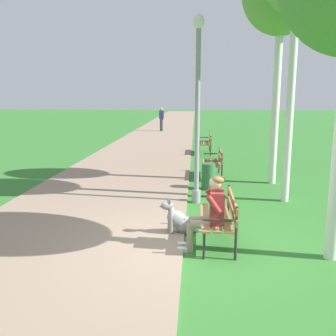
{
  "coord_description": "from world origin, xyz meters",
  "views": [
    {
      "loc": [
        0.02,
        -5.83,
        2.48
      ],
      "look_at": [
        -0.57,
        2.31,
        0.9
      ],
      "focal_mm": 40.26,
      "sensor_mm": 36.0,
      "label": 1
    }
  ],
  "objects_px": {
    "park_bench_mid": "(215,161)",
    "lamp_post_near": "(197,109)",
    "litter_bin": "(208,176)",
    "park_bench_near": "(221,214)",
    "park_bench_far": "(206,142)",
    "person_seated_on_near_bench": "(210,210)",
    "dog_grey": "(179,220)",
    "pedestrian_distant": "(161,119)"
  },
  "relations": [
    {
      "from": "park_bench_mid",
      "to": "dog_grey",
      "type": "height_order",
      "value": "park_bench_mid"
    },
    {
      "from": "dog_grey",
      "to": "litter_bin",
      "type": "bearing_deg",
      "value": 79.53
    },
    {
      "from": "park_bench_mid",
      "to": "person_seated_on_near_bench",
      "type": "relative_size",
      "value": 1.2
    },
    {
      "from": "dog_grey",
      "to": "person_seated_on_near_bench",
      "type": "bearing_deg",
      "value": -53.13
    },
    {
      "from": "park_bench_near",
      "to": "park_bench_far",
      "type": "height_order",
      "value": "same"
    },
    {
      "from": "park_bench_mid",
      "to": "dog_grey",
      "type": "relative_size",
      "value": 1.87
    },
    {
      "from": "person_seated_on_near_bench",
      "to": "litter_bin",
      "type": "xyz_separation_m",
      "value": [
        0.11,
        4.07,
        -0.33
      ]
    },
    {
      "from": "lamp_post_near",
      "to": "park_bench_mid",
      "type": "bearing_deg",
      "value": 78.82
    },
    {
      "from": "person_seated_on_near_bench",
      "to": "lamp_post_near",
      "type": "relative_size",
      "value": 0.3
    },
    {
      "from": "park_bench_near",
      "to": "pedestrian_distant",
      "type": "xyz_separation_m",
      "value": [
        -2.82,
        20.07,
        0.33
      ]
    },
    {
      "from": "dog_grey",
      "to": "lamp_post_near",
      "type": "distance_m",
      "value": 2.85
    },
    {
      "from": "lamp_post_near",
      "to": "litter_bin",
      "type": "xyz_separation_m",
      "value": [
        0.32,
        1.3,
        -1.82
      ]
    },
    {
      "from": "person_seated_on_near_bench",
      "to": "park_bench_far",
      "type": "bearing_deg",
      "value": 88.81
    },
    {
      "from": "park_bench_near",
      "to": "park_bench_mid",
      "type": "bearing_deg",
      "value": 88.45
    },
    {
      "from": "park_bench_near",
      "to": "litter_bin",
      "type": "bearing_deg",
      "value": 91.43
    },
    {
      "from": "person_seated_on_near_bench",
      "to": "litter_bin",
      "type": "relative_size",
      "value": 1.79
    },
    {
      "from": "park_bench_mid",
      "to": "park_bench_far",
      "type": "xyz_separation_m",
      "value": [
        -0.13,
        4.79,
        0.0
      ]
    },
    {
      "from": "park_bench_far",
      "to": "litter_bin",
      "type": "xyz_separation_m",
      "value": [
        -0.1,
        -6.31,
        -0.16
      ]
    },
    {
      "from": "park_bench_near",
      "to": "dog_grey",
      "type": "bearing_deg",
      "value": 154.51
    },
    {
      "from": "park_bench_near",
      "to": "park_bench_far",
      "type": "relative_size",
      "value": 1.0
    },
    {
      "from": "park_bench_mid",
      "to": "litter_bin",
      "type": "xyz_separation_m",
      "value": [
        -0.24,
        -1.52,
        -0.16
      ]
    },
    {
      "from": "park_bench_near",
      "to": "person_seated_on_near_bench",
      "type": "height_order",
      "value": "person_seated_on_near_bench"
    },
    {
      "from": "dog_grey",
      "to": "pedestrian_distant",
      "type": "distance_m",
      "value": 19.84
    },
    {
      "from": "park_bench_near",
      "to": "pedestrian_distant",
      "type": "bearing_deg",
      "value": 98.01
    },
    {
      "from": "person_seated_on_near_bench",
      "to": "dog_grey",
      "type": "relative_size",
      "value": 1.56
    },
    {
      "from": "park_bench_far",
      "to": "dog_grey",
      "type": "distance_m",
      "value": 9.72
    },
    {
      "from": "park_bench_mid",
      "to": "pedestrian_distant",
      "type": "relative_size",
      "value": 0.91
    },
    {
      "from": "park_bench_mid",
      "to": "park_bench_near",
      "type": "bearing_deg",
      "value": -91.55
    },
    {
      "from": "park_bench_far",
      "to": "litter_bin",
      "type": "relative_size",
      "value": 2.14
    },
    {
      "from": "person_seated_on_near_bench",
      "to": "pedestrian_distant",
      "type": "height_order",
      "value": "pedestrian_distant"
    },
    {
      "from": "park_bench_near",
      "to": "person_seated_on_near_bench",
      "type": "xyz_separation_m",
      "value": [
        -0.21,
        -0.34,
        0.17
      ]
    },
    {
      "from": "pedestrian_distant",
      "to": "park_bench_near",
      "type": "bearing_deg",
      "value": -81.99
    },
    {
      "from": "park_bench_far",
      "to": "person_seated_on_near_bench",
      "type": "distance_m",
      "value": 10.38
    },
    {
      "from": "park_bench_far",
      "to": "dog_grey",
      "type": "relative_size",
      "value": 1.87
    },
    {
      "from": "park_bench_mid",
      "to": "lamp_post_near",
      "type": "height_order",
      "value": "lamp_post_near"
    },
    {
      "from": "park_bench_near",
      "to": "lamp_post_near",
      "type": "height_order",
      "value": "lamp_post_near"
    },
    {
      "from": "park_bench_far",
      "to": "person_seated_on_near_bench",
      "type": "xyz_separation_m",
      "value": [
        -0.22,
        -10.37,
        0.17
      ]
    },
    {
      "from": "pedestrian_distant",
      "to": "park_bench_mid",
      "type": "bearing_deg",
      "value": -78.68
    },
    {
      "from": "park_bench_far",
      "to": "litter_bin",
      "type": "distance_m",
      "value": 6.31
    },
    {
      "from": "park_bench_mid",
      "to": "park_bench_far",
      "type": "height_order",
      "value": "same"
    },
    {
      "from": "lamp_post_near",
      "to": "litter_bin",
      "type": "height_order",
      "value": "lamp_post_near"
    },
    {
      "from": "park_bench_far",
      "to": "dog_grey",
      "type": "height_order",
      "value": "park_bench_far"
    }
  ]
}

